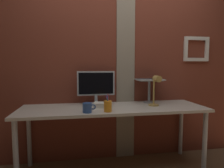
% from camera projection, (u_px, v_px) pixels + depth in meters
% --- Properties ---
extents(brick_wall_back, '(3.53, 0.16, 2.52)m').
position_uv_depth(brick_wall_back, '(119.00, 60.00, 2.57)').
color(brick_wall_back, brown).
rests_on(brick_wall_back, ground_plane).
extents(desk, '(2.06, 0.63, 0.73)m').
position_uv_depth(desk, '(114.00, 113.00, 2.23)').
color(desk, beige).
rests_on(desk, ground_plane).
extents(monitor, '(0.44, 0.18, 0.40)m').
position_uv_depth(monitor, '(96.00, 85.00, 2.36)').
color(monitor, '#ADB2B7').
rests_on(monitor, desk).
extents(laptop_stand, '(0.28, 0.22, 0.28)m').
position_uv_depth(laptop_stand, '(149.00, 88.00, 2.48)').
color(laptop_stand, gray).
rests_on(laptop_stand, desk).
extents(laptop, '(0.33, 0.32, 0.22)m').
position_uv_depth(laptop, '(147.00, 75.00, 2.54)').
color(laptop, '#ADB2B7').
rests_on(laptop, laptop_stand).
extents(desk_lamp, '(0.12, 0.20, 0.35)m').
position_uv_depth(desk_lamp, '(156.00, 87.00, 2.23)').
color(desk_lamp, tan).
rests_on(desk_lamp, desk).
extents(pen_cup, '(0.08, 0.08, 0.18)m').
position_uv_depth(pen_cup, '(108.00, 106.00, 1.99)').
color(pen_cup, orange).
rests_on(pen_cup, desk).
extents(coffee_mug, '(0.13, 0.09, 0.10)m').
position_uv_depth(coffee_mug, '(87.00, 108.00, 1.96)').
color(coffee_mug, '#2D4C8C').
rests_on(coffee_mug, desk).
extents(paper_clutter_stack, '(0.23, 0.18, 0.05)m').
position_uv_depth(paper_clutter_stack, '(103.00, 105.00, 2.20)').
color(paper_clutter_stack, silver).
rests_on(paper_clutter_stack, desk).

